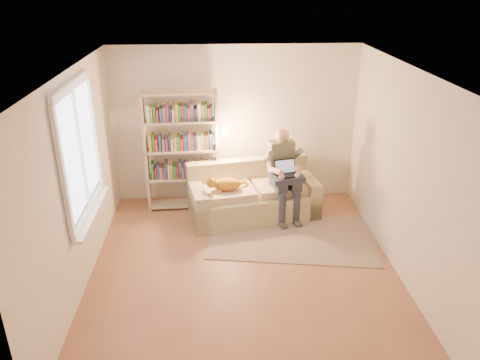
{
  "coord_description": "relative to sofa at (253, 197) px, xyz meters",
  "views": [
    {
      "loc": [
        -0.35,
        -5.18,
        3.59
      ],
      "look_at": [
        0.01,
        1.0,
        0.85
      ],
      "focal_mm": 35.0,
      "sensor_mm": 36.0,
      "label": 1
    }
  ],
  "objects": [
    {
      "name": "blanket",
      "position": [
        0.49,
        -0.19,
        0.42
      ],
      "size": [
        0.56,
        0.49,
        0.09
      ],
      "primitive_type": "cube",
      "rotation": [
        0.0,
        0.0,
        0.2
      ],
      "color": "#252E41",
      "rests_on": "person"
    },
    {
      "name": "rug",
      "position": [
        0.53,
        -0.77,
        -0.3
      ],
      "size": [
        2.62,
        1.79,
        0.01
      ],
      "primitive_type": "cube",
      "rotation": [
        0.0,
        0.0,
        -0.15
      ],
      "color": "gray",
      "rests_on": "floor"
    },
    {
      "name": "window",
      "position": [
        -2.19,
        -1.35,
        1.07
      ],
      "size": [
        0.12,
        1.52,
        1.69
      ],
      "color": "white",
      "rests_on": "wall_left"
    },
    {
      "name": "wall_front",
      "position": [
        -0.24,
        -3.8,
        0.99
      ],
      "size": [
        4.0,
        0.02,
        2.6
      ],
      "primitive_type": "cube",
      "color": "silver",
      "rests_on": "floor"
    },
    {
      "name": "person",
      "position": [
        0.47,
        -0.06,
        0.49
      ],
      "size": [
        0.49,
        0.68,
        1.42
      ],
      "rotation": [
        0.0,
        0.0,
        0.2
      ],
      "color": "#656B57",
      "rests_on": "sofa"
    },
    {
      "name": "ceiling",
      "position": [
        -0.24,
        -1.55,
        2.29
      ],
      "size": [
        4.0,
        4.5,
        0.02
      ],
      "primitive_type": "cube",
      "color": "white",
      "rests_on": "wall_back"
    },
    {
      "name": "wall_left",
      "position": [
        -2.24,
        -1.55,
        0.99
      ],
      "size": [
        0.02,
        4.5,
        2.6
      ],
      "primitive_type": "cube",
      "color": "silver",
      "rests_on": "floor"
    },
    {
      "name": "bookshelf",
      "position": [
        -1.12,
        0.35,
        0.78
      ],
      "size": [
        1.31,
        0.36,
        1.97
      ],
      "rotation": [
        0.0,
        0.0,
        0.05
      ],
      "color": "#BEA98F",
      "rests_on": "floor"
    },
    {
      "name": "cat",
      "position": [
        -0.45,
        -0.22,
        0.34
      ],
      "size": [
        0.64,
        0.32,
        0.24
      ],
      "rotation": [
        0.0,
        0.0,
        0.2
      ],
      "color": "gold",
      "rests_on": "sofa"
    },
    {
      "name": "wall_back",
      "position": [
        -0.24,
        0.7,
        0.99
      ],
      "size": [
        4.0,
        0.02,
        2.6
      ],
      "primitive_type": "cube",
      "color": "silver",
      "rests_on": "floor"
    },
    {
      "name": "floor",
      "position": [
        -0.24,
        -1.55,
        -0.31
      ],
      "size": [
        4.5,
        4.5,
        0.0
      ],
      "primitive_type": "plane",
      "color": "#8D5940",
      "rests_on": "ground"
    },
    {
      "name": "sofa",
      "position": [
        0.0,
        0.0,
        0.0
      ],
      "size": [
        2.14,
        1.27,
        0.85
      ],
      "rotation": [
        0.0,
        0.0,
        0.2
      ],
      "color": "#BCB385",
      "rests_on": "floor"
    },
    {
      "name": "wall_right",
      "position": [
        1.76,
        -1.55,
        0.99
      ],
      "size": [
        0.02,
        4.5,
        2.6
      ],
      "primitive_type": "cube",
      "color": "silver",
      "rests_on": "floor"
    },
    {
      "name": "laptop",
      "position": [
        0.48,
        -0.18,
        0.51
      ],
      "size": [
        0.38,
        0.35,
        0.27
      ],
      "rotation": [
        0.0,
        0.0,
        0.2
      ],
      "color": "black",
      "rests_on": "blanket"
    }
  ]
}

